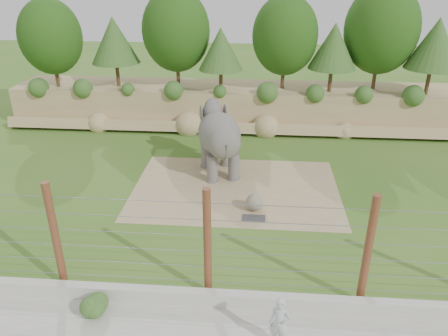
# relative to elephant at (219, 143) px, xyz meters

# --- Properties ---
(ground) EXTENTS (90.00, 90.00, 0.00)m
(ground) POSITION_rel_elephant_xyz_m (0.46, -4.74, -1.70)
(ground) COLOR #376A1C
(ground) RESTS_ON ground
(back_embankment) EXTENTS (30.00, 5.52, 8.77)m
(back_embankment) POSITION_rel_elephant_xyz_m (1.05, 7.93, 2.26)
(back_embankment) COLOR #9E8D5B
(back_embankment) RESTS_ON ground
(dirt_patch) EXTENTS (10.00, 7.00, 0.02)m
(dirt_patch) POSITION_rel_elephant_xyz_m (0.96, -1.74, -1.69)
(dirt_patch) COLOR tan
(dirt_patch) RESTS_ON ground
(drain_grate) EXTENTS (1.00, 0.60, 0.03)m
(drain_grate) POSITION_rel_elephant_xyz_m (1.90, -4.44, -1.67)
(drain_grate) COLOR #262628
(drain_grate) RESTS_ON dirt_patch
(elephant) EXTENTS (2.95, 4.55, 3.41)m
(elephant) POSITION_rel_elephant_xyz_m (0.00, 0.00, 0.00)
(elephant) COLOR #56534E
(elephant) RESTS_ON ground
(stone_ball) EXTENTS (0.77, 0.77, 0.77)m
(stone_ball) POSITION_rel_elephant_xyz_m (1.90, -3.69, -1.30)
(stone_ball) COLOR #7B725D
(stone_ball) RESTS_ON dirt_patch
(retaining_wall) EXTENTS (26.00, 0.35, 0.50)m
(retaining_wall) POSITION_rel_elephant_xyz_m (0.46, -9.74, -1.45)
(retaining_wall) COLOR #ADACA0
(retaining_wall) RESTS_ON ground
(barrier_fence) EXTENTS (20.26, 0.26, 4.00)m
(barrier_fence) POSITION_rel_elephant_xyz_m (0.46, -9.24, 0.30)
(barrier_fence) COLOR #5D2718
(barrier_fence) RESTS_ON ground
(walkway_shrub) EXTENTS (0.77, 0.77, 0.77)m
(walkway_shrub) POSITION_rel_elephant_xyz_m (-3.08, -10.54, -1.31)
(walkway_shrub) COLOR #2B4F1F
(walkway_shrub) RESTS_ON walkway
(zookeeper) EXTENTS (0.72, 0.59, 1.69)m
(zookeeper) POSITION_rel_elephant_xyz_m (2.73, -11.28, -0.85)
(zookeeper) COLOR #B2B8BC
(zookeeper) RESTS_ON walkway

